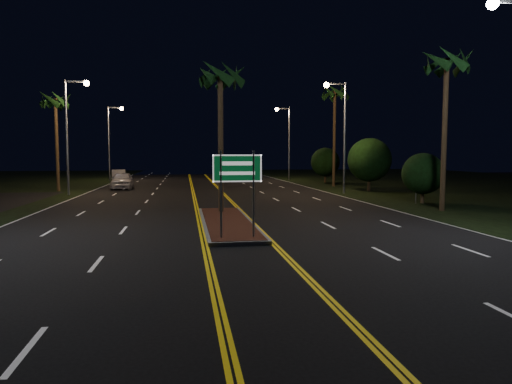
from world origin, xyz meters
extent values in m
plane|color=black|center=(0.00, 0.00, 0.00)|extent=(120.00, 120.00, 0.00)
cube|color=gray|center=(0.00, 7.00, 0.07)|extent=(2.25, 10.25, 0.15)
cube|color=#592819|center=(0.00, 7.00, 0.16)|extent=(2.00, 10.00, 0.02)
cylinder|color=gray|center=(-0.60, 2.80, 1.75)|extent=(0.08, 0.08, 3.20)
cylinder|color=gray|center=(0.60, 2.80, 1.75)|extent=(0.08, 0.08, 3.20)
cube|color=#07471E|center=(0.00, 2.80, 2.70)|extent=(1.80, 0.04, 1.00)
cube|color=white|center=(0.00, 2.77, 2.70)|extent=(1.80, 0.01, 1.00)
cylinder|color=gray|center=(-11.00, 24.00, 4.50)|extent=(0.18, 0.18, 9.00)
cube|color=gray|center=(-10.20, 24.00, 8.85)|extent=(1.60, 0.12, 0.12)
sphere|color=#F4B26E|center=(-9.40, 24.00, 8.75)|extent=(0.44, 0.44, 0.44)
cylinder|color=gray|center=(-11.00, 44.00, 4.50)|extent=(0.18, 0.18, 9.00)
cube|color=gray|center=(-10.20, 44.00, 8.85)|extent=(1.60, 0.12, 0.12)
sphere|color=#F4B26E|center=(-9.40, 44.00, 8.75)|extent=(0.44, 0.44, 0.44)
cube|color=gray|center=(10.20, 2.00, 8.85)|extent=(1.60, 0.12, 0.12)
sphere|color=white|center=(9.40, 2.00, 8.75)|extent=(0.44, 0.44, 0.44)
cylinder|color=gray|center=(11.00, 22.00, 4.50)|extent=(0.18, 0.18, 9.00)
cube|color=gray|center=(10.20, 22.00, 8.85)|extent=(1.60, 0.12, 0.12)
sphere|color=#F4B26E|center=(9.40, 22.00, 8.75)|extent=(0.44, 0.44, 0.44)
cylinder|color=gray|center=(11.00, 42.00, 4.50)|extent=(0.18, 0.18, 9.00)
cube|color=gray|center=(10.20, 42.00, 8.85)|extent=(1.60, 0.12, 0.12)
sphere|color=#F4B26E|center=(9.40, 42.00, 8.75)|extent=(0.44, 0.44, 0.44)
cylinder|color=#382819|center=(0.00, 10.50, 3.75)|extent=(0.28, 0.28, 7.50)
cylinder|color=#382819|center=(-12.80, 28.00, 4.00)|extent=(0.28, 0.28, 8.00)
cylinder|color=#382819|center=(12.50, 10.00, 4.25)|extent=(0.28, 0.28, 8.50)
cylinder|color=#382819|center=(12.80, 30.00, 4.75)|extent=(0.28, 0.28, 9.50)
cylinder|color=#382819|center=(13.50, 14.00, 0.45)|extent=(0.24, 0.24, 0.90)
sphere|color=black|center=(13.50, 14.00, 1.95)|extent=(2.70, 2.70, 2.70)
cylinder|color=#382819|center=(14.00, 24.00, 0.63)|extent=(0.24, 0.24, 1.26)
sphere|color=black|center=(14.00, 24.00, 2.73)|extent=(3.78, 3.78, 3.78)
cylinder|color=#382819|center=(13.80, 36.00, 0.54)|extent=(0.24, 0.24, 1.08)
sphere|color=black|center=(13.80, 36.00, 2.34)|extent=(3.24, 3.24, 3.24)
imported|color=silver|center=(-7.67, 30.10, 0.92)|extent=(2.55, 5.59, 1.84)
imported|color=silver|center=(-9.50, 40.87, 0.83)|extent=(2.87, 5.26, 1.67)
cylinder|color=gray|center=(13.00, 13.92, 1.21)|extent=(0.07, 0.07, 2.42)
cube|color=#EBED0C|center=(13.00, 13.90, 2.20)|extent=(1.15, 0.22, 1.17)
camera|label=1|loc=(-1.89, -13.74, 3.21)|focal=32.00mm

